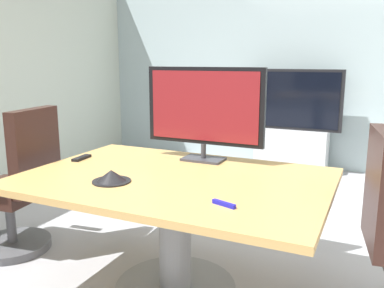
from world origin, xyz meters
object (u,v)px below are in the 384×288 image
(office_chair_left, at_px, (19,193))
(remote_control, at_px, (82,158))
(conference_table, at_px, (175,206))
(tv_monitor, at_px, (204,109))
(conference_phone, at_px, (111,177))
(wall_display_unit, at_px, (292,138))

(office_chair_left, height_order, remote_control, office_chair_left)
(conference_table, distance_m, tv_monitor, 0.71)
(tv_monitor, relative_size, conference_phone, 3.82)
(office_chair_left, bearing_deg, conference_phone, 69.42)
(conference_table, xyz_separation_m, wall_display_unit, (0.09, 3.12, -0.11))
(tv_monitor, height_order, wall_display_unit, tv_monitor)
(conference_table, bearing_deg, wall_display_unit, 88.43)
(tv_monitor, relative_size, remote_control, 4.94)
(wall_display_unit, bearing_deg, remote_control, -106.16)
(conference_table, distance_m, office_chair_left, 1.29)
(conference_table, distance_m, remote_control, 0.82)
(remote_control, bearing_deg, office_chair_left, -171.29)
(remote_control, bearing_deg, conference_table, -12.83)
(conference_table, bearing_deg, remote_control, 172.25)
(conference_table, bearing_deg, conference_phone, -137.46)
(tv_monitor, bearing_deg, office_chair_left, -160.33)
(wall_display_unit, height_order, remote_control, wall_display_unit)
(conference_table, height_order, remote_control, remote_control)
(tv_monitor, height_order, remote_control, tv_monitor)
(remote_control, bearing_deg, tv_monitor, 18.15)
(wall_display_unit, relative_size, remote_control, 7.71)
(remote_control, bearing_deg, conference_phone, -40.02)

